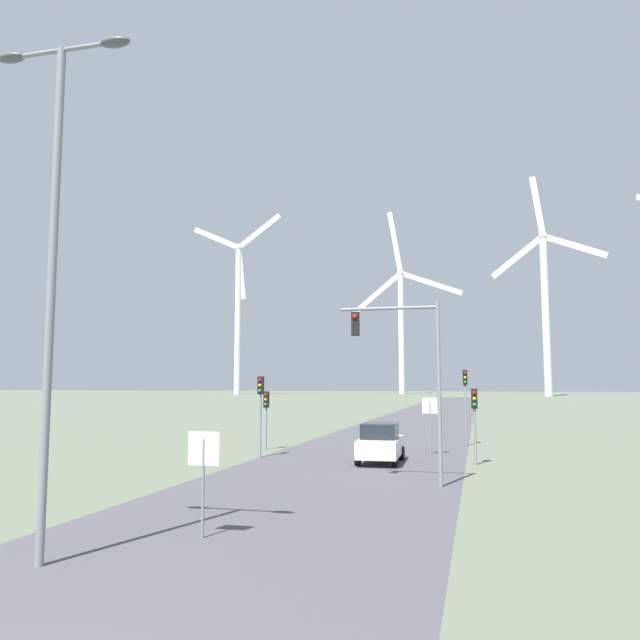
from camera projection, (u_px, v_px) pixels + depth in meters
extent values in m
cube|color=#47474C|center=(411.00, 427.00, 52.80)|extent=(10.00, 240.00, 0.01)
cylinder|color=gray|center=(51.00, 296.00, 13.03)|extent=(0.18, 0.18, 10.93)
cylinder|color=gray|center=(62.00, 50.00, 13.58)|extent=(2.61, 0.10, 0.10)
ellipsoid|color=#4C4C51|center=(11.00, 58.00, 13.90)|extent=(0.70, 0.32, 0.20)
ellipsoid|color=#4C4C51|center=(115.00, 42.00, 13.26)|extent=(0.70, 0.32, 0.20)
cylinder|color=gray|center=(203.00, 488.00, 14.87)|extent=(0.07, 0.07, 2.32)
cube|color=white|center=(204.00, 448.00, 14.95)|extent=(0.81, 0.01, 0.81)
cube|color=red|center=(204.00, 448.00, 14.96)|extent=(0.76, 0.02, 0.76)
cylinder|color=gray|center=(430.00, 428.00, 32.16)|extent=(0.07, 0.07, 2.74)
cube|color=white|center=(430.00, 406.00, 32.26)|extent=(0.81, 0.01, 0.81)
cube|color=red|center=(430.00, 406.00, 32.27)|extent=(0.76, 0.02, 0.76)
cylinder|color=gray|center=(260.00, 417.00, 31.19)|extent=(0.11, 0.11, 4.01)
cube|color=black|center=(261.00, 385.00, 31.34)|extent=(0.28, 0.24, 0.90)
sphere|color=red|center=(260.00, 380.00, 31.24)|extent=(0.16, 0.16, 0.16)
sphere|color=gold|center=(260.00, 385.00, 31.21)|extent=(0.16, 0.16, 0.16)
sphere|color=green|center=(260.00, 391.00, 31.19)|extent=(0.16, 0.16, 0.16)
cylinder|color=gray|center=(475.00, 427.00, 28.22)|extent=(0.11, 0.11, 3.42)
cube|color=black|center=(474.00, 399.00, 28.35)|extent=(0.28, 0.24, 0.90)
sphere|color=red|center=(474.00, 393.00, 28.24)|extent=(0.16, 0.16, 0.16)
sphere|color=gold|center=(474.00, 399.00, 28.22)|extent=(0.16, 0.16, 0.16)
sphere|color=green|center=(474.00, 405.00, 28.19)|extent=(0.16, 0.16, 0.16)
cylinder|color=gray|center=(266.00, 420.00, 34.63)|extent=(0.11, 0.11, 3.22)
cube|color=black|center=(266.00, 399.00, 34.74)|extent=(0.28, 0.24, 0.90)
sphere|color=red|center=(266.00, 395.00, 34.64)|extent=(0.16, 0.16, 0.16)
sphere|color=gold|center=(266.00, 399.00, 34.61)|extent=(0.16, 0.16, 0.16)
sphere|color=green|center=(266.00, 404.00, 34.59)|extent=(0.16, 0.16, 0.16)
cylinder|color=gray|center=(466.00, 408.00, 36.91)|extent=(0.11, 0.11, 4.46)
cube|color=black|center=(465.00, 377.00, 37.09)|extent=(0.28, 0.24, 0.90)
sphere|color=red|center=(465.00, 373.00, 36.98)|extent=(0.16, 0.16, 0.16)
sphere|color=gold|center=(465.00, 377.00, 36.96)|extent=(0.16, 0.16, 0.16)
sphere|color=green|center=(465.00, 382.00, 36.93)|extent=(0.16, 0.16, 0.16)
cylinder|color=gray|center=(439.00, 392.00, 22.37)|extent=(0.14, 0.14, 6.67)
cylinder|color=gray|center=(388.00, 308.00, 23.12)|extent=(3.58, 0.12, 0.12)
cube|color=black|center=(355.00, 324.00, 23.37)|extent=(0.28, 0.24, 0.90)
sphere|color=red|center=(355.00, 316.00, 23.26)|extent=(0.18, 0.18, 0.18)
cube|color=white|center=(380.00, 447.00, 28.84)|extent=(1.94, 4.16, 0.80)
cube|color=#1E2328|center=(380.00, 431.00, 28.77)|extent=(1.63, 2.15, 0.70)
cylinder|color=black|center=(368.00, 452.00, 30.22)|extent=(0.22, 0.66, 0.66)
cylinder|color=black|center=(402.00, 453.00, 29.82)|extent=(0.22, 0.66, 0.66)
cylinder|color=black|center=(358.00, 458.00, 27.77)|extent=(0.22, 0.66, 0.66)
cylinder|color=black|center=(395.00, 459.00, 27.37)|extent=(0.22, 0.66, 0.66)
cylinder|color=silver|center=(238.00, 320.00, 212.35)|extent=(2.20, 2.20, 50.37)
sphere|color=silver|center=(239.00, 248.00, 214.92)|extent=(2.60, 2.60, 2.60)
cube|color=silver|center=(216.00, 238.00, 217.21)|extent=(16.61, 0.86, 8.72)
cube|color=silver|center=(241.00, 274.00, 213.75)|extent=(3.60, 0.58, 17.47)
cube|color=silver|center=(260.00, 231.00, 213.79)|extent=(15.13, 0.83, 11.66)
cylinder|color=silver|center=(401.00, 333.00, 224.87)|extent=(2.20, 2.20, 43.78)
sphere|color=silver|center=(401.00, 273.00, 227.10)|extent=(2.60, 2.60, 2.60)
cube|color=silver|center=(376.00, 295.00, 228.66)|extent=(18.66, 0.66, 15.76)
cube|color=silver|center=(432.00, 283.00, 223.85)|extent=(21.84, 0.68, 9.67)
cube|color=silver|center=(395.00, 242.00, 228.80)|extent=(5.46, 0.55, 22.64)
cylinder|color=silver|center=(546.00, 315.00, 182.65)|extent=(2.20, 2.20, 47.28)
sphere|color=silver|center=(543.00, 236.00, 185.06)|extent=(2.60, 2.60, 2.60)
cube|color=silver|center=(576.00, 246.00, 181.55)|extent=(17.23, 2.47, 8.52)
cube|color=silver|center=(537.00, 205.00, 186.48)|extent=(4.17, 0.97, 18.04)
cube|color=silver|center=(517.00, 258.00, 187.15)|extent=(15.30, 2.25, 12.37)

